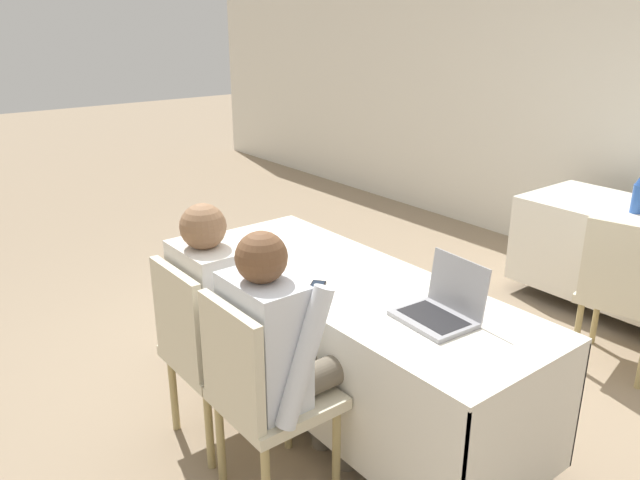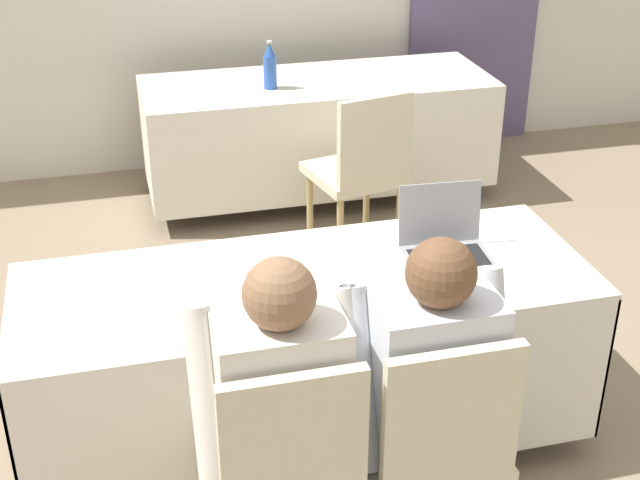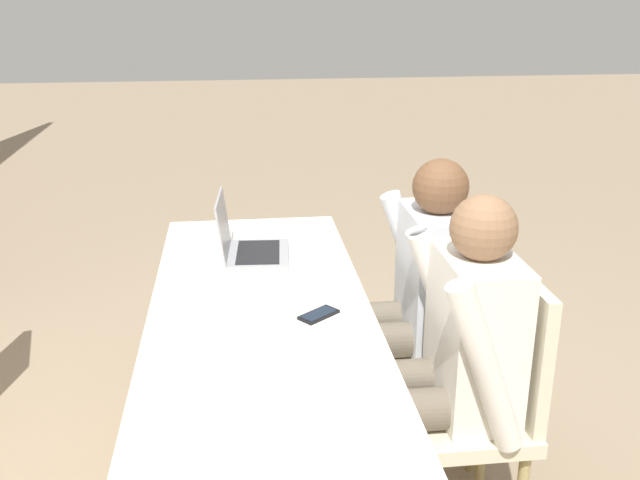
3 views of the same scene
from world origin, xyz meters
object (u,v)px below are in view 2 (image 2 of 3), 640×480
object	(u,v)px
laptop	(446,245)
water_bottle	(270,67)
person_white_shirt	(423,378)
cell_phone	(308,306)
chair_near_left	(285,467)
chair_near_right	(432,441)
person_checkered_shirt	(277,401)
chair_far_spare	(362,166)

from	to	relation	value
laptop	water_bottle	xyz separation A→B (m)	(-0.22, 2.10, 0.07)
water_bottle	person_white_shirt	xyz separation A→B (m)	(-0.08, -2.71, -0.18)
cell_phone	chair_near_left	bearing A→B (deg)	-149.63
water_bottle	chair_near_right	bearing A→B (deg)	-91.64
chair_near_left	person_checkered_shirt	xyz separation A→B (m)	(-0.00, 0.10, 0.16)
chair_near_right	chair_near_left	bearing A→B (deg)	0.00
water_bottle	chair_far_spare	bearing A→B (deg)	-65.39
laptop	chair_near_left	size ratio (longest dim) A/B	0.36
water_bottle	cell_phone	bearing A→B (deg)	-98.44
water_bottle	chair_near_left	world-z (taller)	water_bottle
chair_near_left	person_white_shirt	world-z (taller)	person_white_shirt
chair_near_left	chair_far_spare	size ratio (longest dim) A/B	1.00
laptop	chair_near_left	xyz separation A→B (m)	(-0.75, -0.70, -0.26)
water_bottle	person_checkered_shirt	world-z (taller)	person_checkered_shirt
cell_phone	water_bottle	distance (m)	2.35
chair_near_left	chair_far_spare	bearing A→B (deg)	-112.31
water_bottle	person_checkered_shirt	size ratio (longest dim) A/B	0.23
cell_phone	water_bottle	world-z (taller)	water_bottle
chair_near_left	person_checkered_shirt	distance (m)	0.19
chair_far_spare	chair_near_right	bearing A→B (deg)	66.68
chair_near_left	person_white_shirt	bearing A→B (deg)	-167.09
chair_near_left	chair_far_spare	xyz separation A→B (m)	(0.86, 2.09, 0.00)
chair_far_spare	person_white_shirt	xyz separation A→B (m)	(-0.41, -1.99, 0.16)
cell_phone	chair_far_spare	xyz separation A→B (m)	(0.67, 1.60, -0.22)
water_bottle	chair_far_spare	size ratio (longest dim) A/B	0.30
cell_phone	water_bottle	bearing A→B (deg)	42.91
cell_phone	chair_near_left	xyz separation A→B (m)	(-0.19, -0.49, -0.22)
cell_phone	person_white_shirt	size ratio (longest dim) A/B	0.12
laptop	water_bottle	world-z (taller)	water_bottle
cell_phone	chair_near_right	world-z (taller)	chair_near_right
water_bottle	person_white_shirt	size ratio (longest dim) A/B	0.23
water_bottle	person_checkered_shirt	distance (m)	2.76
water_bottle	chair_far_spare	distance (m)	0.86
laptop	person_checkered_shirt	bearing A→B (deg)	-137.50
cell_phone	laptop	bearing A→B (deg)	-17.87
cell_phone	person_checkered_shirt	xyz separation A→B (m)	(-0.19, -0.39, -0.06)
person_white_shirt	chair_far_spare	bearing A→B (deg)	-101.58
water_bottle	chair_near_left	size ratio (longest dim) A/B	0.30
cell_phone	person_white_shirt	xyz separation A→B (m)	(0.26, -0.39, -0.06)
person_checkered_shirt	laptop	bearing A→B (deg)	-141.40
laptop	cell_phone	size ratio (longest dim) A/B	2.24
cell_phone	chair_far_spare	size ratio (longest dim) A/B	0.16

